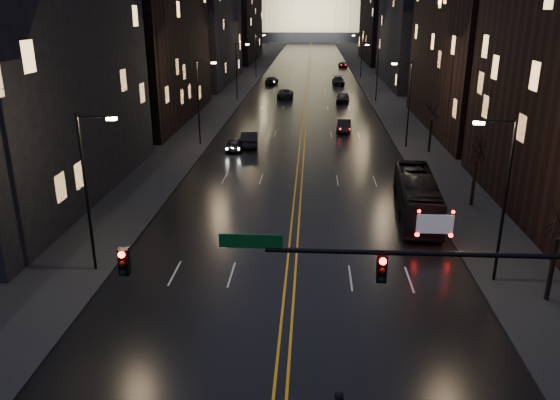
% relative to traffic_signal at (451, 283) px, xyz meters
% --- Properties ---
extents(ground, '(900.00, 900.00, 0.00)m').
position_rel_traffic_signal_xyz_m(ground, '(-5.91, 0.00, -5.10)').
color(ground, black).
rests_on(ground, ground).
extents(road, '(20.00, 320.00, 0.02)m').
position_rel_traffic_signal_xyz_m(road, '(-5.91, 130.00, -5.09)').
color(road, black).
rests_on(road, ground).
extents(sidewalk_left, '(8.00, 320.00, 0.16)m').
position_rel_traffic_signal_xyz_m(sidewalk_left, '(-19.91, 130.00, -5.02)').
color(sidewalk_left, black).
rests_on(sidewalk_left, ground).
extents(sidewalk_right, '(8.00, 320.00, 0.16)m').
position_rel_traffic_signal_xyz_m(sidewalk_right, '(8.09, 130.00, -5.02)').
color(sidewalk_right, black).
rests_on(sidewalk_right, ground).
extents(center_line, '(0.62, 320.00, 0.01)m').
position_rel_traffic_signal_xyz_m(center_line, '(-5.91, 130.00, -5.08)').
color(center_line, orange).
rests_on(center_line, road).
extents(building_left_near, '(12.00, 28.00, 22.00)m').
position_rel_traffic_signal_xyz_m(building_left_near, '(-26.91, 22.00, 5.90)').
color(building_left_near, black).
rests_on(building_left_near, ground).
extents(building_left_mid, '(12.00, 30.00, 28.00)m').
position_rel_traffic_signal_xyz_m(building_left_mid, '(-26.91, 54.00, 8.90)').
color(building_left_mid, black).
rests_on(building_left_mid, ground).
extents(building_left_far, '(12.00, 34.00, 20.00)m').
position_rel_traffic_signal_xyz_m(building_left_far, '(-26.91, 92.00, 4.90)').
color(building_left_far, black).
rests_on(building_left_far, ground).
extents(building_left_dist, '(12.00, 40.00, 24.00)m').
position_rel_traffic_signal_xyz_m(building_left_dist, '(-26.91, 140.00, 6.90)').
color(building_left_dist, black).
rests_on(building_left_dist, ground).
extents(building_right_mid, '(12.00, 34.00, 26.00)m').
position_rel_traffic_signal_xyz_m(building_right_mid, '(15.09, 92.00, 7.90)').
color(building_right_mid, black).
rests_on(building_right_mid, ground).
extents(building_right_dist, '(12.00, 40.00, 22.00)m').
position_rel_traffic_signal_xyz_m(building_right_dist, '(15.09, 140.00, 5.90)').
color(building_right_dist, black).
rests_on(building_right_dist, ground).
extents(capitol, '(90.00, 50.00, 58.50)m').
position_rel_traffic_signal_xyz_m(capitol, '(-5.91, 250.00, 12.05)').
color(capitol, black).
rests_on(capitol, ground).
extents(traffic_signal, '(17.29, 0.45, 7.00)m').
position_rel_traffic_signal_xyz_m(traffic_signal, '(0.00, 0.00, 0.00)').
color(traffic_signal, black).
rests_on(traffic_signal, ground).
extents(streetlamp_right_near, '(2.13, 0.25, 9.00)m').
position_rel_traffic_signal_xyz_m(streetlamp_right_near, '(4.91, 10.00, -0.02)').
color(streetlamp_right_near, black).
rests_on(streetlamp_right_near, ground).
extents(streetlamp_left_near, '(2.13, 0.25, 9.00)m').
position_rel_traffic_signal_xyz_m(streetlamp_left_near, '(-16.72, 10.00, -0.02)').
color(streetlamp_left_near, black).
rests_on(streetlamp_left_near, ground).
extents(streetlamp_right_mid, '(2.13, 0.25, 9.00)m').
position_rel_traffic_signal_xyz_m(streetlamp_right_mid, '(4.91, 40.00, -0.02)').
color(streetlamp_right_mid, black).
rests_on(streetlamp_right_mid, ground).
extents(streetlamp_left_mid, '(2.13, 0.25, 9.00)m').
position_rel_traffic_signal_xyz_m(streetlamp_left_mid, '(-16.72, 40.00, -0.02)').
color(streetlamp_left_mid, black).
rests_on(streetlamp_left_mid, ground).
extents(streetlamp_right_far, '(2.13, 0.25, 9.00)m').
position_rel_traffic_signal_xyz_m(streetlamp_right_far, '(4.91, 70.00, -0.02)').
color(streetlamp_right_far, black).
rests_on(streetlamp_right_far, ground).
extents(streetlamp_left_far, '(2.13, 0.25, 9.00)m').
position_rel_traffic_signal_xyz_m(streetlamp_left_far, '(-16.72, 70.00, -0.02)').
color(streetlamp_left_far, black).
rests_on(streetlamp_left_far, ground).
extents(streetlamp_right_dist, '(2.13, 0.25, 9.00)m').
position_rel_traffic_signal_xyz_m(streetlamp_right_dist, '(4.91, 100.00, -0.02)').
color(streetlamp_right_dist, black).
rests_on(streetlamp_right_dist, ground).
extents(streetlamp_left_dist, '(2.13, 0.25, 9.00)m').
position_rel_traffic_signal_xyz_m(streetlamp_left_dist, '(-16.72, 100.00, -0.02)').
color(streetlamp_left_dist, black).
rests_on(streetlamp_left_dist, ground).
extents(tree_right_mid, '(2.40, 2.40, 6.65)m').
position_rel_traffic_signal_xyz_m(tree_right_mid, '(7.09, 22.00, -0.58)').
color(tree_right_mid, black).
rests_on(tree_right_mid, ground).
extents(tree_right_far, '(2.40, 2.40, 6.65)m').
position_rel_traffic_signal_xyz_m(tree_right_far, '(7.09, 38.00, -0.58)').
color(tree_right_far, black).
rests_on(tree_right_far, ground).
extents(bus, '(3.28, 10.80, 2.97)m').
position_rel_traffic_signal_xyz_m(bus, '(2.59, 19.80, -3.62)').
color(bus, black).
rests_on(bus, ground).
extents(oncoming_car_a, '(1.92, 4.20, 1.40)m').
position_rel_traffic_signal_xyz_m(oncoming_car_a, '(-12.77, 37.94, -4.40)').
color(oncoming_car_a, black).
rests_on(oncoming_car_a, ground).
extents(oncoming_car_b, '(2.16, 5.10, 1.64)m').
position_rel_traffic_signal_xyz_m(oncoming_car_b, '(-11.56, 40.02, -4.29)').
color(oncoming_car_b, black).
rests_on(oncoming_car_b, ground).
extents(oncoming_car_c, '(2.53, 5.47, 1.52)m').
position_rel_traffic_signal_xyz_m(oncoming_car_c, '(-9.35, 73.28, -4.34)').
color(oncoming_car_c, black).
rests_on(oncoming_car_c, ground).
extents(oncoming_car_d, '(2.58, 5.26, 1.47)m').
position_rel_traffic_signal_xyz_m(oncoming_car_d, '(-12.91, 90.52, -4.37)').
color(oncoming_car_d, black).
rests_on(oncoming_car_d, ground).
extents(receding_car_a, '(2.00, 4.58, 1.46)m').
position_rel_traffic_signal_xyz_m(receding_car_a, '(-1.04, 47.81, -4.37)').
color(receding_car_a, black).
rests_on(receding_car_a, ground).
extents(receding_car_b, '(2.37, 4.97, 1.64)m').
position_rel_traffic_signal_xyz_m(receding_car_b, '(-0.15, 68.78, -4.28)').
color(receding_car_b, black).
rests_on(receding_car_b, ground).
extents(receding_car_c, '(2.37, 5.48, 1.57)m').
position_rel_traffic_signal_xyz_m(receding_car_c, '(0.02, 89.87, -4.32)').
color(receding_car_c, black).
rests_on(receding_car_c, ground).
extents(receding_car_d, '(2.31, 4.85, 1.34)m').
position_rel_traffic_signal_xyz_m(receding_car_d, '(2.59, 123.44, -4.44)').
color(receding_car_d, black).
rests_on(receding_car_d, ground).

